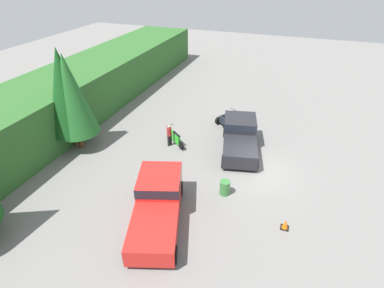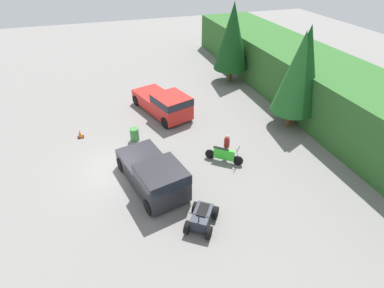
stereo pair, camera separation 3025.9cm
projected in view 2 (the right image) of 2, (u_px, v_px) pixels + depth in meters
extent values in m
plane|color=slate|center=(119.00, 170.00, 17.63)|extent=(80.00, 80.00, 0.00)
cube|color=#2D6028|center=(350.00, 103.00, 20.69)|extent=(44.00, 6.00, 3.74)
cylinder|color=brown|center=(229.00, 75.00, 28.40)|extent=(0.42, 0.42, 1.27)
cone|color=#144719|center=(232.00, 37.00, 26.42)|extent=(3.10, 3.10, 5.79)
cylinder|color=brown|center=(293.00, 116.00, 21.70)|extent=(0.42, 0.42, 1.26)
cone|color=#144719|center=(303.00, 70.00, 19.72)|extent=(3.09, 3.09, 5.76)
cylinder|color=brown|center=(289.00, 118.00, 21.60)|extent=(0.40, 0.40, 1.20)
cone|color=#236628|center=(298.00, 73.00, 19.72)|extent=(2.94, 2.94, 5.49)
cube|color=red|center=(172.00, 107.00, 21.98)|extent=(3.06, 2.87, 1.69)
cube|color=#1E232D|center=(171.00, 100.00, 21.67)|extent=(3.08, 2.89, 0.54)
cube|color=red|center=(153.00, 98.00, 24.04)|extent=(3.58, 3.04, 0.95)
cylinder|color=black|center=(189.00, 114.00, 22.38)|extent=(0.88, 0.53, 0.83)
cylinder|color=black|center=(166.00, 123.00, 21.39)|extent=(0.88, 0.53, 0.83)
cylinder|color=black|center=(158.00, 94.00, 25.35)|extent=(0.88, 0.53, 0.83)
cylinder|color=black|center=(136.00, 100.00, 24.35)|extent=(0.88, 0.53, 0.83)
cube|color=#232328|center=(162.00, 183.00, 15.10)|extent=(2.69, 2.65, 1.69)
cube|color=#1E232D|center=(161.00, 174.00, 14.79)|extent=(2.71, 2.67, 0.54)
cube|color=#232328|center=(143.00, 162.00, 17.08)|extent=(3.18, 2.76, 0.95)
cylinder|color=black|center=(185.00, 192.00, 15.49)|extent=(0.87, 0.46, 0.83)
cylinder|color=black|center=(149.00, 207.00, 14.63)|extent=(0.87, 0.46, 0.83)
cylinder|color=black|center=(153.00, 154.00, 18.27)|extent=(0.87, 0.46, 0.83)
cylinder|color=black|center=(121.00, 164.00, 17.40)|extent=(0.87, 0.46, 0.83)
cylinder|color=black|center=(238.00, 161.00, 17.87)|extent=(0.48, 0.54, 0.63)
cylinder|color=black|center=(210.00, 154.00, 18.40)|extent=(0.48, 0.54, 0.63)
cube|color=green|center=(224.00, 154.00, 18.01)|extent=(0.94, 1.08, 0.71)
cylinder|color=#B7B7BC|center=(238.00, 155.00, 17.65)|extent=(0.23, 0.27, 0.81)
cylinder|color=black|center=(238.00, 149.00, 17.41)|extent=(0.48, 0.41, 0.04)
cube|color=black|center=(221.00, 148.00, 17.85)|extent=(0.71, 0.81, 0.06)
cylinder|color=black|center=(209.00, 233.00, 13.45)|extent=(0.64, 0.54, 0.63)
cylinder|color=black|center=(187.00, 227.00, 13.71)|extent=(0.64, 0.54, 0.63)
cylinder|color=black|center=(215.00, 213.00, 14.45)|extent=(0.64, 0.54, 0.63)
cylinder|color=black|center=(195.00, 208.00, 14.70)|extent=(0.64, 0.54, 0.63)
cube|color=#1E232D|center=(202.00, 217.00, 13.96)|extent=(1.59, 1.45, 0.58)
cylinder|color=black|center=(199.00, 218.00, 13.29)|extent=(0.07, 0.07, 0.35)
cylinder|color=black|center=(199.00, 215.00, 13.19)|extent=(0.59, 0.80, 0.04)
cube|color=black|center=(203.00, 210.00, 13.89)|extent=(0.91, 0.83, 0.08)
cylinder|color=black|center=(226.00, 151.00, 18.50)|extent=(0.23, 0.23, 0.82)
cylinder|color=black|center=(226.00, 153.00, 18.35)|extent=(0.23, 0.23, 0.82)
cylinder|color=maroon|center=(227.00, 142.00, 18.02)|extent=(0.47, 0.47, 0.61)
sphere|color=tan|center=(227.00, 137.00, 17.79)|extent=(0.30, 0.30, 0.22)
cube|color=black|center=(81.00, 137.00, 20.54)|extent=(0.42, 0.42, 0.03)
cone|color=orange|center=(80.00, 134.00, 20.40)|extent=(0.32, 0.32, 0.55)
cylinder|color=#387A38|center=(135.00, 134.00, 20.04)|extent=(0.58, 0.58, 0.88)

